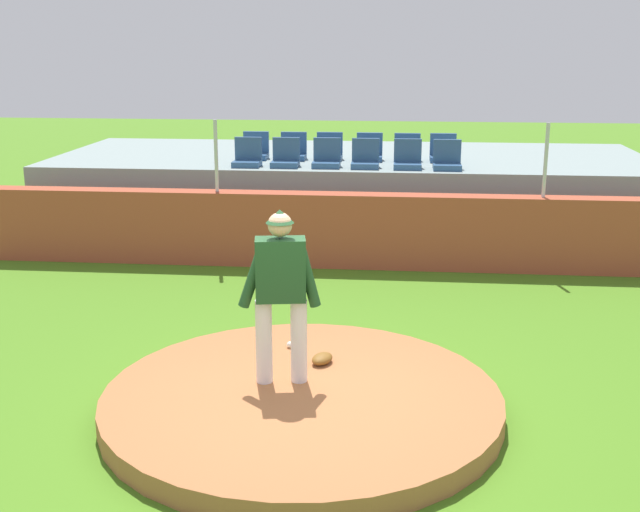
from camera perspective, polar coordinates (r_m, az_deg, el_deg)
The scene contains 21 objects.
ground_plane at distance 8.23m, azimuth -1.29°, elevation -11.01°, with size 60.00×60.00×0.00m, color #467A1C.
pitchers_mound at distance 8.19m, azimuth -1.29°, elevation -10.32°, with size 4.00×4.00×0.22m, color #A6653A.
pitcher at distance 8.02m, azimuth -2.81°, elevation -2.00°, with size 0.84×0.33×1.81m.
baseball at distance 9.23m, azimuth -2.15°, elevation -6.31°, with size 0.07×0.07×0.07m, color white.
fielding_glove at distance 8.79m, azimuth 0.15°, elevation -7.30°, with size 0.30×0.20×0.11m, color brown.
brick_barrier at distance 13.14m, azimuth 1.47°, elevation 1.84°, with size 12.03×0.40×1.22m, color #A7482F.
fence_post_left at distance 13.21m, azimuth -7.39°, elevation 7.06°, with size 0.06×0.06×1.17m, color silver.
fence_post_right at distance 13.09m, azimuth 15.73°, elevation 6.55°, with size 0.06×0.06×1.17m, color silver.
bleacher_platform at distance 15.94m, azimuth 2.22°, elevation 4.63°, with size 11.34×4.33×1.45m, color gray.
stadium_chair_0 at distance 14.39m, azimuth -5.17°, elevation 7.00°, with size 0.48×0.44×0.50m.
stadium_chair_1 at distance 14.30m, azimuth -2.46°, elevation 6.99°, with size 0.48×0.44×0.50m.
stadium_chair_2 at distance 14.24m, azimuth 0.47°, elevation 6.97°, with size 0.48×0.44×0.50m.
stadium_chair_3 at distance 14.18m, azimuth 3.23°, elevation 6.91°, with size 0.48×0.44×0.50m.
stadium_chair_4 at distance 14.16m, azimuth 6.24°, elevation 6.84°, with size 0.48×0.44×0.50m.
stadium_chair_5 at distance 14.15m, azimuth 9.01°, elevation 6.74°, with size 0.48×0.44×0.50m.
stadium_chair_6 at distance 15.27m, azimuth -4.61°, elevation 7.48°, with size 0.48×0.44×0.50m.
stadium_chair_7 at distance 15.15m, azimuth -1.91°, elevation 7.46°, with size 0.48×0.44×0.50m.
stadium_chair_8 at distance 15.11m, azimuth 0.66°, elevation 7.44°, with size 0.48×0.44×0.50m.
stadium_chair_9 at distance 15.05m, azimuth 3.52°, elevation 7.39°, with size 0.48×0.44×0.50m.
stadium_chair_10 at distance 15.02m, azimuth 6.20°, elevation 7.31°, with size 0.48×0.44×0.50m.
stadium_chair_11 at distance 15.08m, azimuth 8.73°, elevation 7.26°, with size 0.48×0.44×0.50m.
Camera 1 is at (0.89, -7.34, 3.63)m, focal length 45.07 mm.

